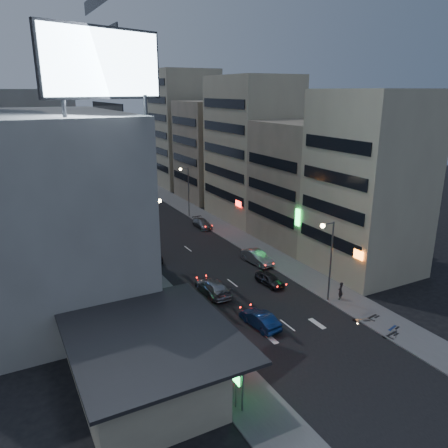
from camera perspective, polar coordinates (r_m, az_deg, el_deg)
ground at (r=37.22m, az=12.03°, el=-15.55°), size 180.00×180.00×0.00m
sidewalk_left at (r=58.50m, az=-13.53°, el=-3.18°), size 4.00×120.00×0.12m
sidewalk_right at (r=63.98m, az=0.42°, el=-0.94°), size 4.00×120.00×0.12m
food_court at (r=31.92m, az=-10.85°, el=-17.26°), size 11.00×13.00×3.88m
white_building at (r=45.02m, az=-22.09°, el=1.87°), size 14.00×24.00×18.00m
shophouse_near at (r=50.46m, az=18.31°, el=4.97°), size 10.00×11.00×20.00m
shophouse_mid at (r=59.50m, az=10.55°, el=5.31°), size 11.00×12.00×16.00m
shophouse_far at (r=69.25m, az=3.62°, el=9.70°), size 10.00×14.00×22.00m
far_left_a at (r=69.43m, az=-23.39°, el=7.54°), size 11.00×10.00×20.00m
far_left_b at (r=82.59m, az=-24.39°, el=6.97°), size 12.00×10.00×15.00m
far_right_a at (r=82.77m, az=-1.61°, el=9.53°), size 11.00×12.00×18.00m
far_right_b at (r=95.32m, az=-5.18°, el=12.28°), size 12.00×12.00×24.00m
billboard at (r=34.48m, az=-15.49°, el=19.54°), size 9.52×3.75×6.20m
street_lamp_right_near at (r=42.45m, az=13.48°, el=-3.35°), size 1.60×0.44×8.02m
street_lamp_left at (r=50.08m, az=-9.26°, el=0.04°), size 1.60×0.44×8.02m
street_lamp_right_far at (r=70.46m, az=-4.96°, el=5.15°), size 1.60×0.44×8.02m
parked_car_right_near at (r=46.87m, az=5.97°, el=-7.20°), size 1.82×3.87×1.28m
parked_car_right_mid at (r=52.30m, az=4.29°, el=-4.35°), size 2.06×4.85×1.56m
parked_car_left at (r=53.92m, az=-9.59°, el=-4.00°), size 2.85×5.10×1.35m
parked_car_right_far at (r=65.73m, az=-2.86°, el=0.07°), size 1.88×4.48×1.29m
road_car_blue at (r=39.06m, az=4.73°, el=-12.30°), size 1.88×4.43×1.42m
road_car_silver at (r=44.64m, az=-1.48°, el=-8.22°), size 2.16×5.30×1.54m
person at (r=44.78m, az=14.97°, el=-8.41°), size 0.77×0.67×1.78m
scooter_black_a at (r=40.77m, az=21.40°, el=-12.25°), size 0.87×1.88×1.11m
scooter_silver_a at (r=41.04m, az=21.19°, el=-12.08°), size 1.13×1.76×1.02m
scooter_blue at (r=41.77m, az=21.45°, el=-11.52°), size 1.06×1.91×1.11m
scooter_black_b at (r=43.03m, az=19.21°, el=-10.39°), size 0.90×1.91×1.12m
scooter_silver_b at (r=42.08m, az=18.38°, el=-10.97°), size 1.20×1.89×1.10m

